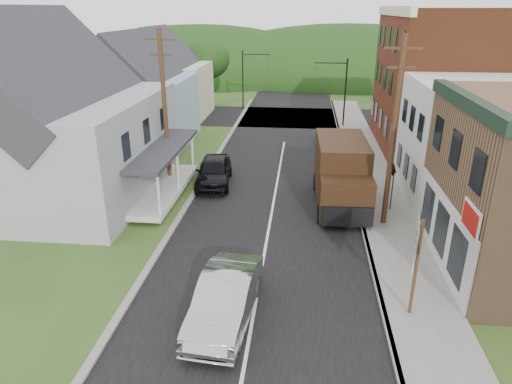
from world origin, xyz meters
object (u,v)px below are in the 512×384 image
(dark_sedan, at_px, (214,171))
(delivery_van, at_px, (342,174))
(silver_sedan, at_px, (225,299))
(route_sign_cluster, at_px, (416,254))
(warning_sign, at_px, (393,180))

(dark_sedan, distance_m, delivery_van, 7.84)
(silver_sedan, distance_m, delivery_van, 11.31)
(dark_sedan, xyz_separation_m, route_sign_cluster, (9.17, -11.87, 1.62))
(dark_sedan, xyz_separation_m, delivery_van, (7.39, -2.43, 0.95))
(delivery_van, xyz_separation_m, route_sign_cluster, (1.77, -9.44, 0.67))
(warning_sign, bearing_deg, delivery_van, 152.02)
(silver_sedan, xyz_separation_m, route_sign_cluster, (6.29, 0.88, 1.63))
(dark_sedan, bearing_deg, route_sign_cluster, -57.83)
(silver_sedan, distance_m, dark_sedan, 13.07)
(silver_sedan, bearing_deg, delivery_van, 70.84)
(silver_sedan, relative_size, route_sign_cluster, 1.41)
(dark_sedan, height_order, warning_sign, warning_sign)
(silver_sedan, distance_m, warning_sign, 12.10)
(delivery_van, bearing_deg, warning_sign, -14.08)
(warning_sign, bearing_deg, dark_sedan, 147.49)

